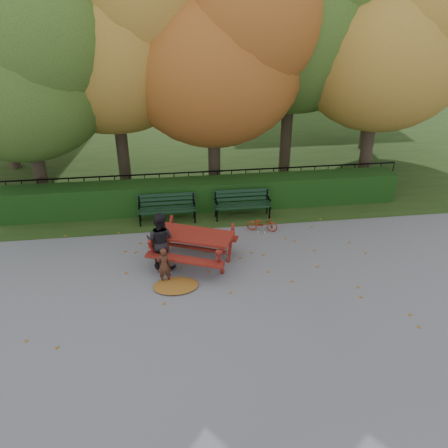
{
  "coord_description": "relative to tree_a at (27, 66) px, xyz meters",
  "views": [
    {
      "loc": [
        -1.21,
        -8.83,
        6.36
      ],
      "look_at": [
        0.19,
        1.34,
        1.0
      ],
      "focal_mm": 35.0,
      "sensor_mm": 36.0,
      "label": 1
    }
  ],
  "objects": [
    {
      "name": "adult",
      "position": [
        3.68,
        -4.53,
        -3.74
      ],
      "size": [
        0.93,
        0.84,
        1.57
      ],
      "primitive_type": "imported",
      "rotation": [
        0.0,
        0.0,
        2.76
      ],
      "color": "black",
      "rests_on": "ground"
    },
    {
      "name": "tree_g",
      "position": [
        13.52,
        4.18,
        0.85
      ],
      "size": [
        6.3,
        6.0,
        8.55
      ],
      "color": "#2E231A",
      "rests_on": "ground"
    },
    {
      "name": "ground",
      "position": [
        5.19,
        -5.58,
        -4.52
      ],
      "size": [
        90.0,
        90.0,
        0.0
      ],
      "primitive_type": "plane",
      "color": "slate",
      "rests_on": "ground"
    },
    {
      "name": "tree_d",
      "position": [
        9.07,
        1.65,
        1.46
      ],
      "size": [
        7.14,
        6.8,
        9.58
      ],
      "color": "#2E231A",
      "rests_on": "ground"
    },
    {
      "name": "leaf_pile",
      "position": [
        4.0,
        -5.5,
        -4.48
      ],
      "size": [
        1.22,
        0.93,
        0.08
      ],
      "primitive_type": "ellipsoid",
      "rotation": [
        0.0,
        0.0,
        0.14
      ],
      "color": "brown",
      "rests_on": "ground"
    },
    {
      "name": "bench_left",
      "position": [
        3.89,
        -1.88,
        -4.0
      ],
      "size": [
        1.8,
        0.57,
        0.88
      ],
      "color": "black",
      "rests_on": "ground"
    },
    {
      "name": "grass_strip",
      "position": [
        5.19,
        8.42,
        -4.52
      ],
      "size": [
        90.0,
        90.0,
        0.0
      ],
      "primitive_type": "plane",
      "color": "#1C3611",
      "rests_on": "ground"
    },
    {
      "name": "iron_fence",
      "position": [
        5.19,
        -0.28,
        -3.98
      ],
      "size": [
        14.0,
        0.04,
        1.02
      ],
      "color": "black",
      "rests_on": "ground"
    },
    {
      "name": "hedge",
      "position": [
        5.19,
        -1.08,
        -4.02
      ],
      "size": [
        13.0,
        0.9,
        1.0
      ],
      "primitive_type": "cube",
      "color": "black",
      "rests_on": "ground"
    },
    {
      "name": "leaf_scatter",
      "position": [
        5.19,
        -5.28,
        -4.51
      ],
      "size": [
        9.0,
        5.7,
        0.01
      ],
      "primitive_type": null,
      "color": "brown",
      "rests_on": "ground"
    },
    {
      "name": "building_right",
      "position": [
        13.19,
        22.42,
        1.48
      ],
      "size": [
        9.0,
        6.0,
        12.0
      ],
      "primitive_type": "cube",
      "color": "#BCB093",
      "rests_on": "ground"
    },
    {
      "name": "bicycle",
      "position": [
        6.72,
        -2.94,
        -4.28
      ],
      "size": [
        0.98,
        0.58,
        0.49
      ],
      "primitive_type": "imported",
      "rotation": [
        0.0,
        0.0,
        1.27
      ],
      "color": "#9C250E",
      "rests_on": "ground"
    },
    {
      "name": "tree_e",
      "position": [
        11.71,
        0.19,
        0.56
      ],
      "size": [
        6.09,
        5.8,
        8.16
      ],
      "color": "#2E231A",
      "rests_on": "ground"
    },
    {
      "name": "tree_c",
      "position": [
        6.02,
        0.38,
        0.3
      ],
      "size": [
        6.3,
        6.0,
        8.0
      ],
      "color": "#2E231A",
      "rests_on": "ground"
    },
    {
      "name": "tree_b",
      "position": [
        2.74,
        1.17,
        0.88
      ],
      "size": [
        6.72,
        6.4,
        8.79
      ],
      "color": "#2E231A",
      "rests_on": "ground"
    },
    {
      "name": "bench_right",
      "position": [
        6.29,
        -1.88,
        -4.0
      ],
      "size": [
        1.8,
        0.57,
        0.88
      ],
      "color": "black",
      "rests_on": "ground"
    },
    {
      "name": "child",
      "position": [
        3.75,
        -5.24,
        -4.04
      ],
      "size": [
        0.37,
        0.27,
        0.97
      ],
      "primitive_type": "imported",
      "rotation": [
        0.0,
        0.0,
        3.24
      ],
      "color": "#452316",
      "rests_on": "ground"
    },
    {
      "name": "picnic_table",
      "position": [
        4.53,
        -4.44,
        -3.84
      ],
      "size": [
        2.54,
        2.33,
        1.0
      ],
      "rotation": [
        0.0,
        0.0,
        -0.41
      ],
      "color": "maroon",
      "rests_on": "ground"
    },
    {
      "name": "tree_a",
      "position": [
        0.0,
        0.0,
        0.0
      ],
      "size": [
        5.88,
        5.6,
        7.48
      ],
      "color": "#2E231A",
      "rests_on": "ground"
    }
  ]
}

